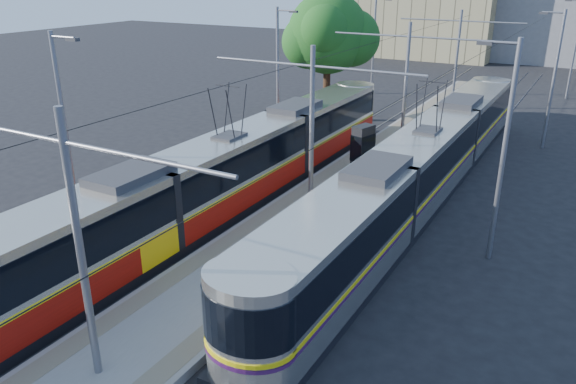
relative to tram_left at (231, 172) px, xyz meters
The scene contains 13 objects.
ground 8.26m from the tram_left, 63.56° to the right, with size 160.00×160.00×0.00m, color black.
platform 10.52m from the tram_left, 69.76° to the left, with size 4.00×50.00×0.30m, color gray.
tactile_strip_left 10.09m from the tram_left, 77.58° to the left, with size 0.70×50.00×0.01m, color gray.
tactile_strip_right 11.08m from the tram_left, 62.65° to the left, with size 0.70×50.00×0.01m, color gray.
rails 10.54m from the tram_left, 69.76° to the left, with size 8.71×70.00×0.03m.
track_arrow 10.38m from the tram_left, 90.00° to the right, with size 1.20×5.00×0.01m, color silver.
tram_left is the anchor object (origin of this frame).
tram_right 8.84m from the tram_left, 35.44° to the left, with size 2.43×31.18×5.50m.
catenary 8.29m from the tram_left, 62.50° to the left, with size 9.20×70.00×7.00m.
street_lamps 14.44m from the tram_left, 75.34° to the left, with size 15.18×38.22×8.00m.
shelter 7.27m from the tram_left, 59.49° to the left, with size 0.99×1.29×2.53m.
tree 17.44m from the tram_left, 99.89° to the left, with size 6.02×5.57×8.75m.
building_left 53.34m from the tram_left, 96.92° to the left, with size 16.32×12.24×12.48m.
Camera 1 is at (10.12, -11.88, 10.02)m, focal length 35.00 mm.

